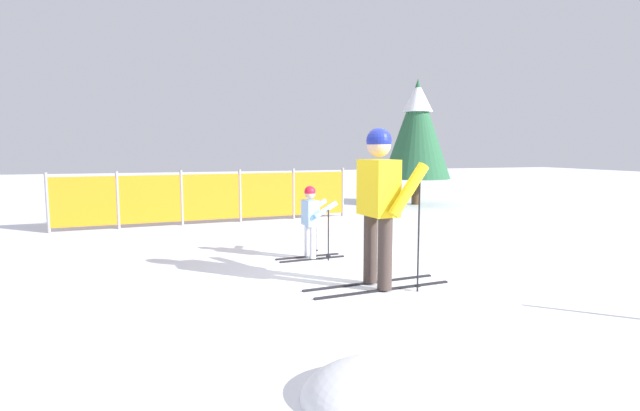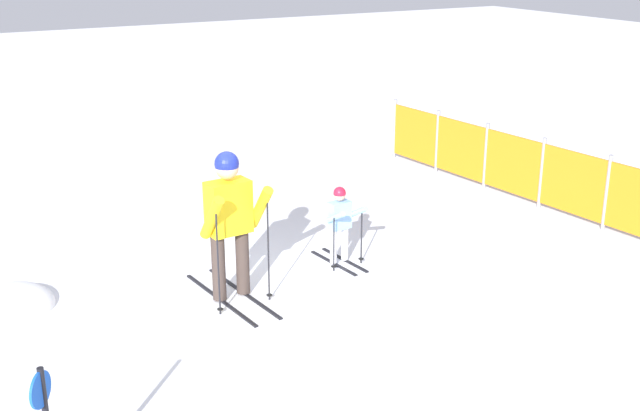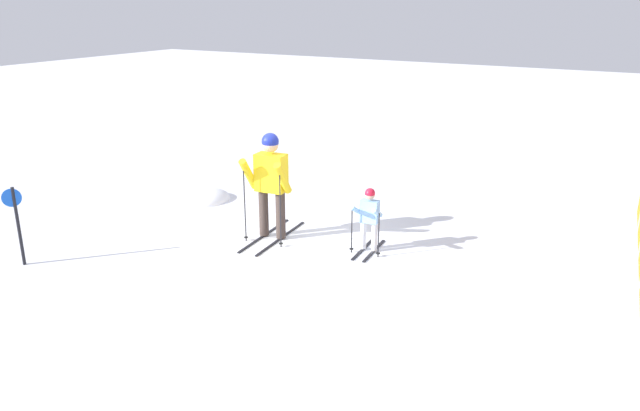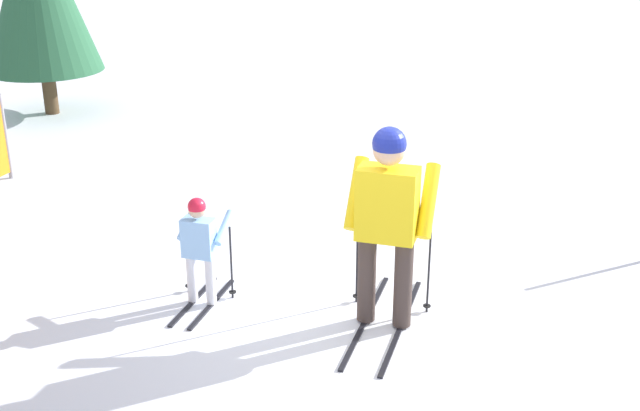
{
  "view_description": "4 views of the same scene",
  "coord_description": "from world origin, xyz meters",
  "views": [
    {
      "loc": [
        -2.45,
        -5.36,
        1.58
      ],
      "look_at": [
        -0.38,
        0.86,
        0.84
      ],
      "focal_mm": 28.0,
      "sensor_mm": 36.0,
      "label": 1
    },
    {
      "loc": [
        8.15,
        -3.67,
        4.17
      ],
      "look_at": [
        0.17,
        0.84,
        1.05
      ],
      "focal_mm": 45.0,
      "sensor_mm": 36.0,
      "label": 2
    },
    {
      "loc": [
        8.18,
        5.4,
        3.91
      ],
      "look_at": [
        -0.21,
        0.6,
        0.67
      ],
      "focal_mm": 35.0,
      "sensor_mm": 36.0,
      "label": 3
    },
    {
      "loc": [
        -6.07,
        -2.1,
        3.62
      ],
      "look_at": [
        0.13,
        0.44,
        0.96
      ],
      "focal_mm": 45.0,
      "sensor_mm": 36.0,
      "label": 4
    }
  ],
  "objects": [
    {
      "name": "skier_child",
      "position": [
        -0.33,
        1.43,
        0.62
      ],
      "size": [
        1.01,
        0.52,
        1.06
      ],
      "rotation": [
        0.0,
        0.0,
        0.1
      ],
      "color": "black",
      "rests_on": "ground_plane"
    },
    {
      "name": "skier_adult",
      "position": [
        -0.04,
        -0.25,
        1.08
      ],
      "size": [
        1.74,
        0.8,
        1.82
      ],
      "rotation": [
        0.0,
        0.0,
        0.1
      ],
      "color": "black",
      "rests_on": "ground_plane"
    },
    {
      "name": "ground_plane",
      "position": [
        0.0,
        0.0,
        0.0
      ],
      "size": [
        60.0,
        60.0,
        0.0
      ],
      "primitive_type": "plane",
      "color": "white"
    },
    {
      "name": "trail_marker",
      "position": [
        2.8,
        -2.94,
        0.78
      ],
      "size": [
        0.23,
        0.19,
        1.24
      ],
      "color": "black",
      "rests_on": "ground_plane"
    },
    {
      "name": "snow_mound",
      "position": [
        -1.11,
        -2.59,
        0.0
      ],
      "size": [
        1.08,
        0.92,
        0.43
      ],
      "primitive_type": "ellipsoid",
      "color": "white",
      "rests_on": "ground_plane"
    }
  ]
}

